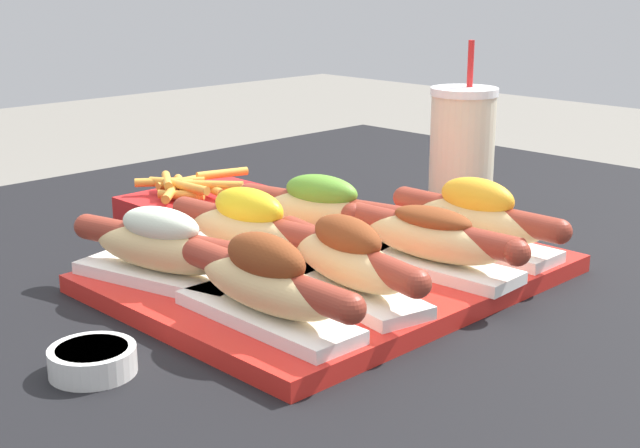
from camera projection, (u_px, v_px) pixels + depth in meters
serving_tray at (333, 273)px, 0.93m from camera, size 0.44×0.34×0.02m
hot_dog_0 at (266, 284)px, 0.76m from camera, size 0.06×0.23×0.08m
hot_dog_1 at (347, 260)px, 0.83m from camera, size 0.09×0.22×0.08m
hot_dog_2 at (429, 240)px, 0.89m from camera, size 0.07×0.23×0.07m
hot_dog_3 at (476, 218)px, 0.96m from camera, size 0.06×0.23×0.08m
hot_dog_4 at (162, 248)px, 0.86m from camera, size 0.10×0.22×0.08m
hot_dog_5 at (249, 229)px, 0.92m from camera, size 0.08×0.23×0.08m
hot_dog_6 at (321, 211)px, 1.00m from camera, size 0.10×0.22×0.08m
sauce_bowl at (93, 359)px, 0.71m from camera, size 0.07×0.07×0.02m
drink_cup at (462, 150)px, 1.17m from camera, size 0.09×0.09×0.23m
fries_basket at (199, 204)px, 1.15m from camera, size 0.18×0.13×0.06m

